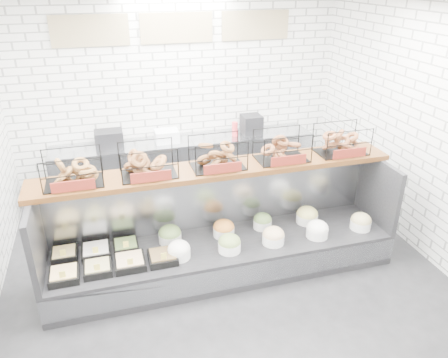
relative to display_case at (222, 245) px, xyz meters
name	(u,v)px	position (x,y,z in m)	size (l,w,h in m)	color
ground	(231,285)	(0.01, -0.34, -0.33)	(5.50, 5.50, 0.00)	black
room_shell	(215,95)	(0.01, 0.26, 1.73)	(5.02, 5.51, 3.01)	white
display_case	(222,245)	(0.00, 0.00, 0.00)	(4.00, 0.90, 1.20)	black
bagel_shelf	(218,157)	(0.01, 0.18, 1.05)	(4.10, 0.50, 0.40)	#40220D
prep_counter	(186,165)	(0.01, 2.09, 0.14)	(4.00, 0.60, 1.20)	#93969B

